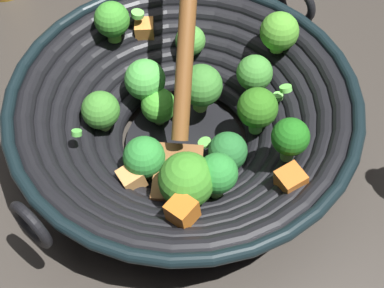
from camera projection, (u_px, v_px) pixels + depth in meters
The scene contains 2 objects.
ground_plane at pixel (184, 146), 0.67m from camera, with size 4.00×4.00×0.00m, color #332D28.
wok at pixel (185, 114), 0.62m from camera, with size 0.39×0.42×0.27m.
Camera 1 is at (0.24, -0.30, 0.54)m, focal length 52.22 mm.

